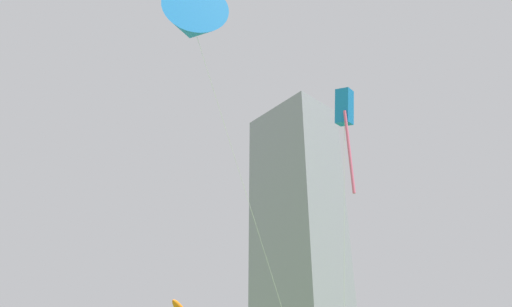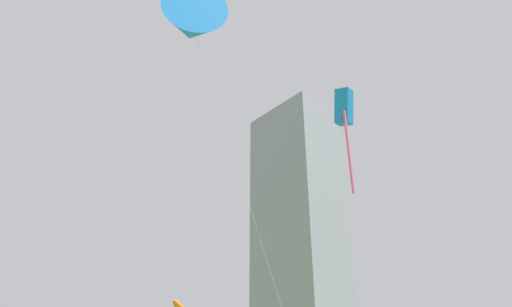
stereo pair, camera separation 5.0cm
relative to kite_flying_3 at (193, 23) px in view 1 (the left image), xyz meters
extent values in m
cylinder|color=silver|center=(-0.16, 5.59, -7.81)|extent=(0.34, 11.20, 15.63)
cone|color=blue|center=(0.00, 0.00, 0.00)|extent=(3.04, 3.06, 2.55)
cylinder|color=silver|center=(3.51, 4.17, -9.65)|extent=(1.97, 1.78, 11.94)
cube|color=blue|center=(4.48, 3.29, -3.68)|extent=(0.76, 0.77, 1.40)
cylinder|color=#E5598C|center=(4.48, 3.29, -5.46)|extent=(0.24, 0.52, 2.95)
cube|color=gray|center=(-51.17, 107.24, 30.23)|extent=(27.26, 22.43, 91.70)
camera|label=1|loc=(9.34, -10.14, -13.63)|focal=34.03mm
camera|label=2|loc=(9.39, -10.11, -13.63)|focal=34.03mm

